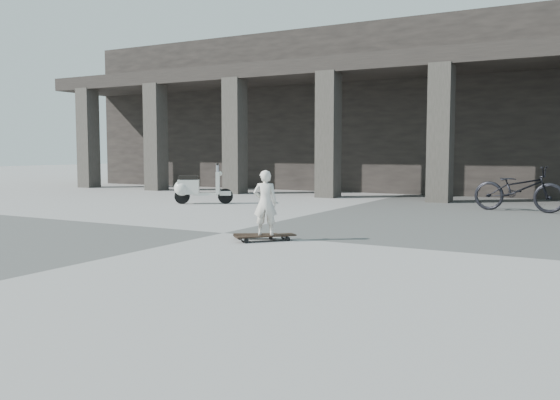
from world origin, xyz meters
The scene contains 7 objects.
ground centered at (0.00, 0.00, 0.00)m, with size 90.00×90.00×0.00m, color #4A4A47.
colonnade centered at (0.00, 13.77, 3.03)m, with size 28.00×8.82×6.00m.
longboard centered at (1.17, -0.47, 0.08)m, with size 0.85×0.92×0.10m.
skateboard_spare centered at (0.89, -0.34, 0.07)m, with size 0.73×0.55×0.09m.
child centered at (1.17, -0.47, 0.64)m, with size 0.39×0.26×1.08m, color silver.
scooter centered at (-4.12, 4.51, 0.46)m, with size 1.45×1.05×1.15m.
bicycle centered at (4.17, 6.72, 0.56)m, with size 0.75×2.14×1.13m, color black.
Camera 1 is at (6.11, -8.84, 1.50)m, focal length 38.00 mm.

